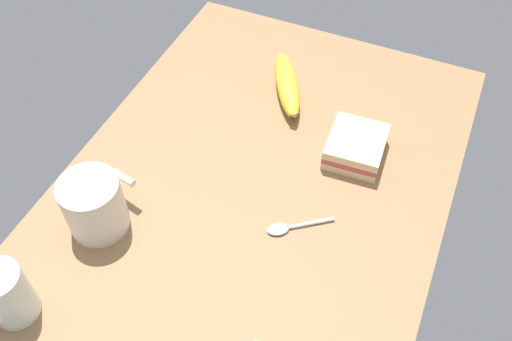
{
  "coord_description": "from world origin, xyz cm",
  "views": [
    {
      "loc": [
        54.92,
        24.04,
        77.6
      ],
      "look_at": [
        0.0,
        0.0,
        5.0
      ],
      "focal_mm": 39.1,
      "sensor_mm": 36.0,
      "label": 1
    }
  ],
  "objects_px": {
    "glass_of_milk": "(9,296)",
    "banana": "(287,85)",
    "spoon": "(290,227)",
    "coffee_mug_black": "(94,205)",
    "sandwich_main": "(356,147)"
  },
  "relations": [
    {
      "from": "banana",
      "to": "spoon",
      "type": "xyz_separation_m",
      "value": [
        0.3,
        0.12,
        -0.02
      ]
    },
    {
      "from": "sandwich_main",
      "to": "glass_of_milk",
      "type": "bearing_deg",
      "value": -36.42
    },
    {
      "from": "glass_of_milk",
      "to": "spoon",
      "type": "bearing_deg",
      "value": 133.24
    },
    {
      "from": "glass_of_milk",
      "to": "banana",
      "type": "xyz_separation_m",
      "value": [
        -0.59,
        0.19,
        -0.02
      ]
    },
    {
      "from": "coffee_mug_black",
      "to": "spoon",
      "type": "distance_m",
      "value": 0.31
    },
    {
      "from": "glass_of_milk",
      "to": "coffee_mug_black",
      "type": "bearing_deg",
      "value": 172.2
    },
    {
      "from": "glass_of_milk",
      "to": "banana",
      "type": "relative_size",
      "value": 0.54
    },
    {
      "from": "coffee_mug_black",
      "to": "glass_of_milk",
      "type": "height_order",
      "value": "coffee_mug_black"
    },
    {
      "from": "sandwich_main",
      "to": "glass_of_milk",
      "type": "height_order",
      "value": "glass_of_milk"
    },
    {
      "from": "glass_of_milk",
      "to": "spoon",
      "type": "relative_size",
      "value": 1.0
    },
    {
      "from": "banana",
      "to": "glass_of_milk",
      "type": "bearing_deg",
      "value": -17.53
    },
    {
      "from": "glass_of_milk",
      "to": "banana",
      "type": "height_order",
      "value": "glass_of_milk"
    },
    {
      "from": "coffee_mug_black",
      "to": "sandwich_main",
      "type": "distance_m",
      "value": 0.46
    },
    {
      "from": "coffee_mug_black",
      "to": "banana",
      "type": "height_order",
      "value": "coffee_mug_black"
    },
    {
      "from": "coffee_mug_black",
      "to": "spoon",
      "type": "relative_size",
      "value": 1.22
    }
  ]
}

